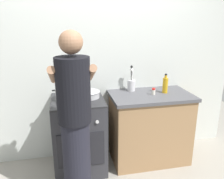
{
  "coord_description": "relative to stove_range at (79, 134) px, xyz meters",
  "views": [
    {
      "loc": [
        -0.47,
        -2.34,
        1.77
      ],
      "look_at": [
        0.05,
        0.12,
        1.0
      ],
      "focal_mm": 36.47,
      "sensor_mm": 36.0,
      "label": 1
    }
  ],
  "objects": [
    {
      "name": "mixing_bowl",
      "position": [
        0.14,
        0.04,
        0.49
      ],
      "size": [
        0.26,
        0.26,
        0.08
      ],
      "color": "#B7B7BC",
      "rests_on": "stove_range"
    },
    {
      "name": "person",
      "position": [
        -0.06,
        -0.59,
        0.41
      ],
      "size": [
        0.41,
        0.5,
        1.7
      ],
      "color": "black",
      "rests_on": "ground"
    },
    {
      "name": "countertop",
      "position": [
        0.9,
        0.0,
        0.0
      ],
      "size": [
        1.0,
        0.6,
        0.9
      ],
      "color": "#99724C",
      "rests_on": "ground"
    },
    {
      "name": "ground",
      "position": [
        0.35,
        -0.15,
        -0.45
      ],
      "size": [
        6.0,
        6.0,
        0.0
      ],
      "primitive_type": "plane",
      "color": "gray"
    },
    {
      "name": "stove_range",
      "position": [
        0.0,
        0.0,
        0.0
      ],
      "size": [
        0.6,
        0.62,
        0.9
      ],
      "color": "#2D2D33",
      "rests_on": "ground"
    },
    {
      "name": "oil_bottle",
      "position": [
        1.08,
        0.02,
        0.55
      ],
      "size": [
        0.07,
        0.07,
        0.24
      ],
      "color": "gold",
      "rests_on": "countertop"
    },
    {
      "name": "pot",
      "position": [
        -0.14,
        -0.0,
        0.51
      ],
      "size": [
        0.27,
        0.2,
        0.13
      ],
      "color": "#B2B2B7",
      "rests_on": "stove_range"
    },
    {
      "name": "spice_bottle",
      "position": [
        0.92,
        -0.02,
        0.49
      ],
      "size": [
        0.04,
        0.04,
        0.08
      ],
      "color": "silver",
      "rests_on": "countertop"
    },
    {
      "name": "utensil_crock",
      "position": [
        0.7,
        0.19,
        0.54
      ],
      "size": [
        0.1,
        0.1,
        0.33
      ],
      "color": "silver",
      "rests_on": "countertop"
    },
    {
      "name": "back_wall",
      "position": [
        0.55,
        0.35,
        0.8
      ],
      "size": [
        3.2,
        0.1,
        2.5
      ],
      "color": "silver",
      "rests_on": "ground"
    }
  ]
}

